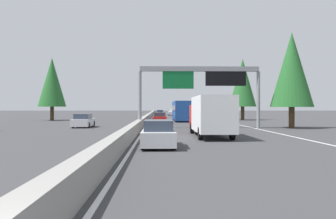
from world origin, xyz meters
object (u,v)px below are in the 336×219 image
object	(u,v)px
oncoming_near	(83,121)
conifer_right_mid	(243,83)
sedan_mid_right	(160,113)
conifer_left_near	(52,82)
sedan_far_right	(158,134)
conifer_right_near	(292,70)
sign_gantry_overhead	(201,79)
sedan_far_left	(160,118)
pickup_distant_a	(172,112)
box_truck_far_center	(210,115)
bus_mid_left	(182,110)

from	to	relation	value
oncoming_near	conifer_right_mid	bearing A→B (deg)	132.64
sedan_mid_right	conifer_left_near	distance (m)	35.08
sedan_mid_right	conifer_left_near	xyz separation A→B (m)	(-29.61, 17.95, 5.60)
conifer_right_mid	sedan_far_right	bearing A→B (deg)	159.93
conifer_right_near	conifer_left_near	size ratio (longest dim) A/B	0.97
sedan_mid_right	conifer_left_near	size ratio (longest dim) A/B	0.43
sign_gantry_overhead	conifer_right_near	distance (m)	9.55
oncoming_near	conifer_right_mid	size ratio (longest dim) A/B	0.42
conifer_right_near	conifer_left_near	xyz separation A→B (m)	(21.66, 31.53, 0.21)
conifer_right_mid	sedan_far_left	bearing A→B (deg)	127.63
pickup_distant_a	oncoming_near	distance (m)	56.56
pickup_distant_a	conifer_right_near	size ratio (longest dim) A/B	0.56
box_truck_far_center	bus_mid_left	bearing A→B (deg)	0.43
conifer_right_near	conifer_right_mid	bearing A→B (deg)	-1.06
sedan_mid_right	sign_gantry_overhead	bearing A→B (deg)	-175.46
pickup_distant_a	sedan_mid_right	world-z (taller)	pickup_distant_a
sedan_far_right	pickup_distant_a	world-z (taller)	pickup_distant_a
sedan_mid_right	conifer_right_near	xyz separation A→B (m)	(-51.26, -13.58, 5.39)
bus_mid_left	sedan_far_left	bearing A→B (deg)	153.26
sedan_far_right	conifer_left_near	size ratio (longest dim) A/B	0.43
box_truck_far_center	pickup_distant_a	xyz separation A→B (m)	(67.42, 0.29, -0.70)
sedan_mid_right	conifer_right_mid	xyz separation A→B (m)	(-28.66, -14.00, 5.65)
pickup_distant_a	conifer_left_near	bearing A→B (deg)	149.26
bus_mid_left	oncoming_near	bearing A→B (deg)	144.76
bus_mid_left	conifer_right_near	xyz separation A→B (m)	(-18.57, -10.28, 4.36)
sedan_far_left	conifer_left_near	distance (m)	21.14
sign_gantry_overhead	box_truck_far_center	distance (m)	10.70
sedan_far_left	conifer_right_near	size ratio (longest dim) A/B	0.44
pickup_distant_a	conifer_right_mid	distance (m)	36.69
box_truck_far_center	sedan_far_left	bearing A→B (deg)	9.59
sedan_far_right	box_truck_far_center	size ratio (longest dim) A/B	0.52
pickup_distant_a	conifer_right_near	bearing A→B (deg)	-169.74
sedan_far_right	sedan_mid_right	world-z (taller)	same
box_truck_far_center	pickup_distant_a	world-z (taller)	box_truck_far_center
bus_mid_left	conifer_left_near	world-z (taller)	conifer_left_near
sedan_far_right	sedan_mid_right	distance (m)	67.86
sedan_mid_right	conifer_right_near	size ratio (longest dim) A/B	0.44
sedan_far_right	sedan_mid_right	bearing A→B (deg)	-0.27
sedan_far_left	conifer_right_mid	world-z (taller)	conifer_right_mid
conifer_left_near	conifer_right_near	bearing A→B (deg)	-124.48
sign_gantry_overhead	bus_mid_left	distance (m)	18.96
sedan_far_right	sedan_far_left	bearing A→B (deg)	-0.28
conifer_right_near	sedan_far_left	bearing A→B (deg)	49.69
sign_gantry_overhead	sedan_far_left	distance (m)	13.24
box_truck_far_center	conifer_left_near	world-z (taller)	conifer_left_near
oncoming_near	sedan_mid_right	bearing A→B (deg)	170.26
oncoming_near	conifer_left_near	world-z (taller)	conifer_left_near
box_truck_far_center	conifer_right_near	xyz separation A→B (m)	(10.17, -10.07, 4.46)
bus_mid_left	conifer_left_near	size ratio (longest dim) A/B	1.11
box_truck_far_center	conifer_right_near	size ratio (longest dim) A/B	0.85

